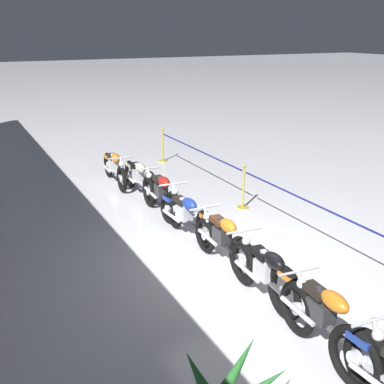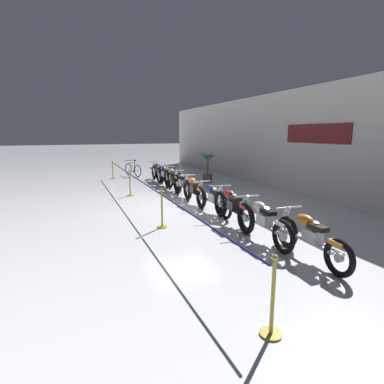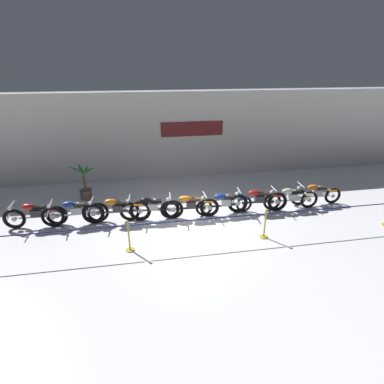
% 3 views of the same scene
% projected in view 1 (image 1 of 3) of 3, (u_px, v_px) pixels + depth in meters
% --- Properties ---
extents(ground_plane, '(120.00, 120.00, 0.00)m').
position_uv_depth(ground_plane, '(245.00, 258.00, 8.73)').
color(ground_plane, silver).
extents(motorcycle_orange_2, '(2.49, 0.62, 0.98)m').
position_uv_depth(motorcycle_orange_2, '(323.00, 318.00, 6.07)').
color(motorcycle_orange_2, black).
rests_on(motorcycle_orange_2, ground).
extents(motorcycle_black_3, '(2.36, 0.62, 0.95)m').
position_uv_depth(motorcycle_black_3, '(267.00, 275.00, 7.15)').
color(motorcycle_black_3, black).
rests_on(motorcycle_black_3, ground).
extents(motorcycle_orange_4, '(2.24, 0.62, 0.95)m').
position_uv_depth(motorcycle_orange_4, '(223.00, 240.00, 8.38)').
color(motorcycle_orange_4, black).
rests_on(motorcycle_orange_4, ground).
extents(motorcycle_blue_5, '(2.26, 0.62, 0.90)m').
position_uv_depth(motorcycle_blue_5, '(185.00, 215.00, 9.50)').
color(motorcycle_blue_5, black).
rests_on(motorcycle_blue_5, ground).
extents(motorcycle_red_6, '(2.37, 0.62, 0.97)m').
position_uv_depth(motorcycle_red_6, '(162.00, 194.00, 10.65)').
color(motorcycle_red_6, black).
rests_on(motorcycle_red_6, ground).
extents(motorcycle_cream_7, '(2.26, 0.62, 0.94)m').
position_uv_depth(motorcycle_cream_7, '(139.00, 178.00, 11.82)').
color(motorcycle_cream_7, black).
rests_on(motorcycle_cream_7, ground).
extents(motorcycle_orange_8, '(2.15, 0.62, 0.92)m').
position_uv_depth(motorcycle_orange_8, '(114.00, 168.00, 12.77)').
color(motorcycle_orange_8, black).
rests_on(motorcycle_orange_8, ground).
extents(stanchion_far_left, '(14.10, 0.28, 1.05)m').
position_uv_depth(stanchion_far_left, '(376.00, 240.00, 7.65)').
color(stanchion_far_left, gold).
rests_on(stanchion_far_left, ground).
extents(stanchion_mid_right, '(0.28, 0.28, 1.05)m').
position_uv_depth(stanchion_mid_right, '(243.00, 193.00, 11.07)').
color(stanchion_mid_right, gold).
rests_on(stanchion_mid_right, ground).
extents(stanchion_far_right, '(0.28, 0.28, 1.05)m').
position_uv_depth(stanchion_far_right, '(163.00, 150.00, 15.02)').
color(stanchion_far_right, gold).
rests_on(stanchion_far_right, ground).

